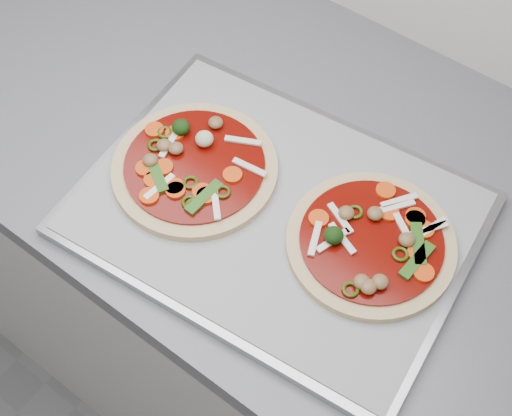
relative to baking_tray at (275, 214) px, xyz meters
The scene contains 4 objects.
baking_tray is the anchor object (origin of this frame).
parchment 0.01m from the baking_tray, ahead, with size 0.46×0.33×0.00m, color #A4A4A9.
pizza_left 0.12m from the baking_tray, behind, with size 0.27×0.27×0.04m.
pizza_right 0.13m from the baking_tray, 12.50° to the left, with size 0.21×0.21×0.03m.
Camera 1 is at (-0.34, 0.81, 1.66)m, focal length 50.00 mm.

